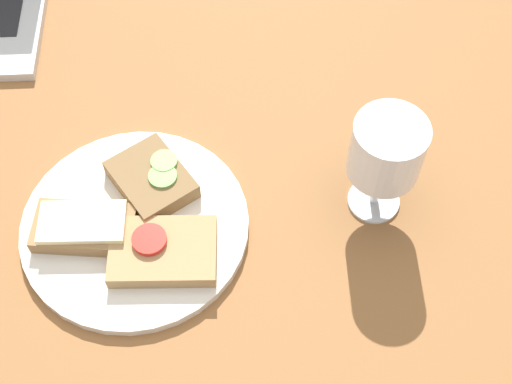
% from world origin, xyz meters
% --- Properties ---
extents(wooden_table, '(1.40, 1.40, 0.03)m').
position_xyz_m(wooden_table, '(0.00, 0.00, 0.01)').
color(wooden_table, brown).
rests_on(wooden_table, ground).
extents(plate, '(0.26, 0.26, 0.01)m').
position_xyz_m(plate, '(-0.05, -0.07, 0.04)').
color(plate, silver).
rests_on(plate, wooden_table).
extents(sandwich_with_cheese, '(0.12, 0.07, 0.03)m').
position_xyz_m(sandwich_with_cheese, '(-0.10, -0.08, 0.05)').
color(sandwich_with_cheese, '#937047').
rests_on(sandwich_with_cheese, plate).
extents(sandwich_with_tomato, '(0.12, 0.08, 0.03)m').
position_xyz_m(sandwich_with_tomato, '(-0.01, -0.11, 0.05)').
color(sandwich_with_tomato, '#A88456').
rests_on(sandwich_with_tomato, plate).
extents(sandwich_with_cucumber, '(0.11, 0.12, 0.03)m').
position_xyz_m(sandwich_with_cucumber, '(-0.03, -0.02, 0.05)').
color(sandwich_with_cucumber, brown).
rests_on(sandwich_with_cucumber, plate).
extents(wine_glass, '(0.08, 0.08, 0.14)m').
position_xyz_m(wine_glass, '(0.23, -0.04, 0.13)').
color(wine_glass, white).
rests_on(wine_glass, wooden_table).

